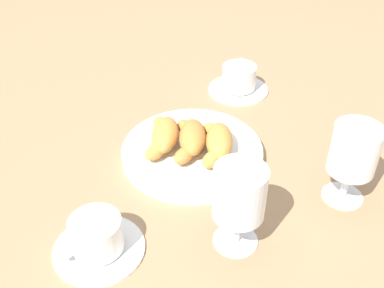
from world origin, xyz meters
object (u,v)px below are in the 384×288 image
(coffee_cup_near, at_px, (239,80))
(croissant_large, at_px, (217,142))
(croissant_small, at_px, (190,138))
(pastry_plate, at_px, (192,152))
(juice_glass_left, at_px, (239,196))
(juice_glass_right, at_px, (354,153))
(croissant_extra, at_px, (164,135))
(coffee_cup_far, at_px, (96,238))

(coffee_cup_near, bearing_deg, croissant_large, -171.63)
(croissant_small, bearing_deg, pastry_plate, -69.88)
(juice_glass_left, bearing_deg, juice_glass_right, -40.92)
(croissant_extra, relative_size, juice_glass_left, 0.94)
(coffee_cup_near, distance_m, juice_glass_left, 0.46)
(croissant_large, distance_m, juice_glass_right, 0.23)
(croissant_small, bearing_deg, juice_glass_right, -91.03)
(juice_glass_right, bearing_deg, pastry_plate, 88.73)
(pastry_plate, bearing_deg, croissant_small, 110.12)
(pastry_plate, height_order, juice_glass_left, juice_glass_left)
(pastry_plate, relative_size, croissant_extra, 2.00)
(croissant_large, xyz_separation_m, coffee_cup_far, (-0.27, 0.09, -0.02))
(croissant_large, xyz_separation_m, coffee_cup_near, (0.26, 0.04, -0.02))
(croissant_small, height_order, croissant_extra, same)
(juice_glass_left, bearing_deg, coffee_cup_far, 116.74)
(juice_glass_left, relative_size, juice_glass_right, 1.00)
(pastry_plate, bearing_deg, croissant_large, -80.48)
(croissant_extra, xyz_separation_m, juice_glass_left, (-0.16, -0.19, 0.05))
(coffee_cup_near, bearing_deg, juice_glass_right, -135.70)
(coffee_cup_far, relative_size, juice_glass_right, 0.97)
(croissant_large, xyz_separation_m, juice_glass_right, (-0.01, -0.23, 0.05))
(croissant_small, distance_m, juice_glass_right, 0.28)
(coffee_cup_far, distance_m, juice_glass_right, 0.41)
(pastry_plate, bearing_deg, coffee_cup_far, 169.68)
(juice_glass_right, bearing_deg, coffee_cup_near, 44.30)
(croissant_large, bearing_deg, pastry_plate, 99.52)
(croissant_extra, distance_m, coffee_cup_far, 0.25)
(pastry_plate, distance_m, coffee_cup_far, 0.26)
(pastry_plate, bearing_deg, juice_glass_right, -91.27)
(juice_glass_left, xyz_separation_m, juice_glass_right, (0.16, -0.14, -0.00))
(pastry_plate, xyz_separation_m, coffee_cup_far, (-0.26, 0.05, 0.01))
(croissant_large, relative_size, juice_glass_right, 0.92)
(coffee_cup_far, bearing_deg, juice_glass_left, -63.26)
(croissant_extra, distance_m, juice_glass_left, 0.25)
(croissant_extra, relative_size, coffee_cup_far, 0.96)
(croissant_extra, xyz_separation_m, juice_glass_right, (0.00, -0.33, 0.05))
(coffee_cup_far, bearing_deg, croissant_extra, 1.25)
(juice_glass_right, bearing_deg, coffee_cup_far, 128.05)
(pastry_plate, bearing_deg, croissant_extra, 100.58)
(pastry_plate, relative_size, coffee_cup_near, 1.93)
(croissant_extra, relative_size, coffee_cup_near, 0.96)
(pastry_plate, relative_size, croissant_large, 2.03)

